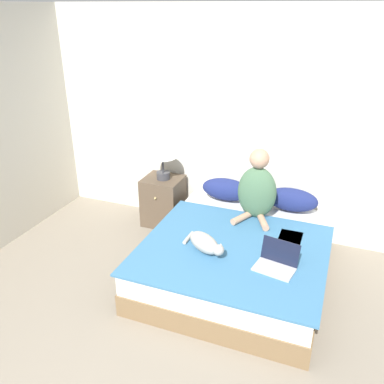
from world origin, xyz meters
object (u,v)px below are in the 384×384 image
at_px(pillow_far, 291,200).
at_px(person_sitting, 257,189).
at_px(laptop_open, 276,263).
at_px(bed, 237,258).
at_px(cat_tabby, 205,243).
at_px(pillow_near, 226,189).
at_px(nightstand, 163,201).
at_px(table_lamp, 163,153).

relative_size(pillow_far, person_sitting, 0.75).
relative_size(pillow_far, laptop_open, 1.52).
bearing_deg(bed, cat_tabby, -125.60).
relative_size(bed, pillow_near, 3.34).
xyz_separation_m(pillow_near, person_sitting, (0.42, -0.30, 0.20)).
relative_size(pillow_near, pillow_far, 1.00).
xyz_separation_m(pillow_near, laptop_open, (0.81, -1.15, -0.08)).
bearing_deg(pillow_near, laptop_open, -54.95).
distance_m(bed, laptop_open, 0.61).
xyz_separation_m(bed, pillow_near, (-0.38, 0.81, 0.35)).
bearing_deg(pillow_far, pillow_near, 180.00).
distance_m(pillow_far, nightstand, 1.56).
xyz_separation_m(person_sitting, table_lamp, (-1.19, 0.23, 0.18)).
bearing_deg(person_sitting, nightstand, 168.77).
bearing_deg(bed, pillow_far, 65.17).
bearing_deg(laptop_open, bed, 152.15).
relative_size(pillow_near, person_sitting, 0.75).
xyz_separation_m(pillow_near, nightstand, (-0.79, -0.06, -0.26)).
bearing_deg(person_sitting, bed, -95.11).
bearing_deg(bed, pillow_near, 114.88).
distance_m(pillow_far, laptop_open, 1.15).
bearing_deg(bed, nightstand, 147.13).
bearing_deg(pillow_near, pillow_far, 0.00).
height_order(cat_tabby, nightstand, same).
relative_size(cat_tabby, nightstand, 0.74).
xyz_separation_m(pillow_far, person_sitting, (-0.33, -0.30, 0.20)).
bearing_deg(table_lamp, nightstand, 143.95).
xyz_separation_m(laptop_open, nightstand, (-1.59, 1.09, -0.18)).
bearing_deg(person_sitting, cat_tabby, -108.33).
height_order(pillow_near, pillow_far, same).
xyz_separation_m(nightstand, table_lamp, (0.01, -0.01, 0.64)).
bearing_deg(pillow_near, table_lamp, -174.84).
bearing_deg(table_lamp, laptop_open, -34.40).
bearing_deg(pillow_far, table_lamp, -177.38).
distance_m(pillow_near, pillow_far, 0.75).
xyz_separation_m(bed, table_lamp, (-1.15, 0.74, 0.73)).
relative_size(pillow_near, laptop_open, 1.52).
bearing_deg(cat_tabby, pillow_far, 93.55).
relative_size(nightstand, table_lamp, 1.33).
distance_m(bed, person_sitting, 0.75).
xyz_separation_m(bed, laptop_open, (0.43, -0.34, 0.27)).
relative_size(bed, cat_tabby, 4.26).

